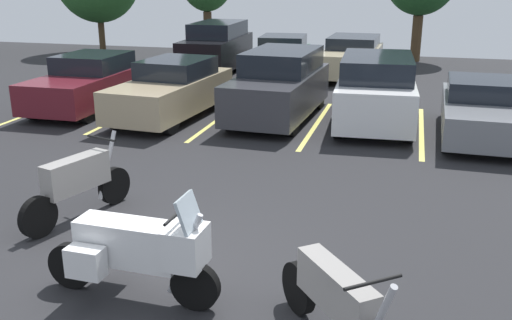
% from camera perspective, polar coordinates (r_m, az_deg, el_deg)
% --- Properties ---
extents(ground, '(44.00, 44.00, 0.10)m').
position_cam_1_polar(ground, '(8.11, -9.63, -10.44)').
color(ground, '#262628').
extents(motorcycle_touring, '(2.29, 0.94, 1.43)m').
position_cam_1_polar(motorcycle_touring, '(7.03, -11.75, -8.66)').
color(motorcycle_touring, black).
rests_on(motorcycle_touring, ground).
extents(motorcycle_second, '(1.49, 1.80, 1.26)m').
position_cam_1_polar(motorcycle_second, '(6.11, 8.01, -13.98)').
color(motorcycle_second, black).
rests_on(motorcycle_second, ground).
extents(motorcycle_third, '(0.84, 2.15, 1.29)m').
position_cam_1_polar(motorcycle_third, '(9.55, -17.28, -2.18)').
color(motorcycle_third, black).
rests_on(motorcycle_third, ground).
extents(parking_stripes, '(13.43, 5.05, 0.01)m').
position_cam_1_polar(parking_stripes, '(15.42, 1.14, 3.92)').
color(parking_stripes, '#EAE066').
rests_on(parking_stripes, ground).
extents(car_maroon, '(1.88, 4.47, 1.54)m').
position_cam_1_polar(car_maroon, '(17.45, -16.25, 7.37)').
color(car_maroon, maroon).
rests_on(car_maroon, ground).
extents(car_tan, '(2.10, 4.66, 1.55)m').
position_cam_1_polar(car_tan, '(15.85, -8.32, 6.91)').
color(car_tan, tan).
rests_on(car_tan, ground).
extents(car_charcoal, '(2.07, 4.66, 1.82)m').
position_cam_1_polar(car_charcoal, '(15.58, 2.32, 7.41)').
color(car_charcoal, '#38383D').
rests_on(car_charcoal, ground).
extents(car_white, '(2.12, 4.31, 1.79)m').
position_cam_1_polar(car_white, '(15.12, 11.82, 6.75)').
color(car_white, white).
rests_on(car_white, ground).
extents(car_grey, '(1.98, 4.35, 1.37)m').
position_cam_1_polar(car_grey, '(14.76, 21.67, 4.60)').
color(car_grey, slate).
rests_on(car_grey, ground).
extents(car_far_black, '(1.94, 4.74, 1.93)m').
position_cam_1_polar(car_far_black, '(23.27, -3.91, 11.13)').
color(car_far_black, black).
rests_on(car_far_black, ground).
extents(car_far_green, '(2.17, 4.65, 1.46)m').
position_cam_1_polar(car_far_green, '(22.56, 2.58, 10.27)').
color(car_far_green, '#235638').
rests_on(car_far_green, ground).
extents(car_far_champagne, '(2.03, 4.76, 1.49)m').
position_cam_1_polar(car_far_champagne, '(22.35, 9.51, 10.08)').
color(car_far_champagne, '#C1B289').
rests_on(car_far_champagne, ground).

